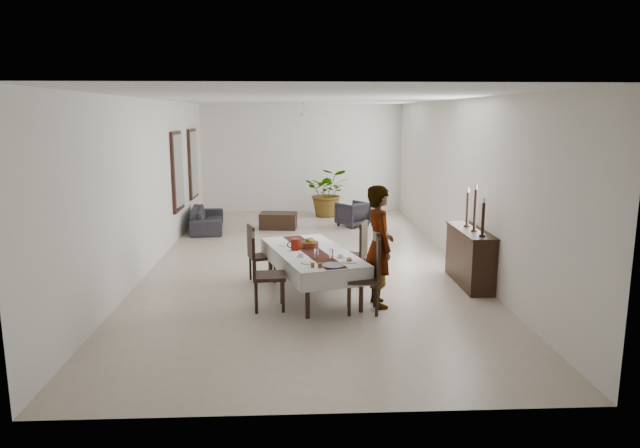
% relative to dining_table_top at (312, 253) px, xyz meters
% --- Properties ---
extents(floor, '(6.00, 12.00, 0.00)m').
position_rel_dining_table_top_xyz_m(floor, '(-0.03, 2.15, -0.69)').
color(floor, beige).
rests_on(floor, ground).
extents(ceiling, '(6.00, 12.00, 0.02)m').
position_rel_dining_table_top_xyz_m(ceiling, '(-0.03, 2.15, 2.51)').
color(ceiling, white).
rests_on(ceiling, wall_back).
extents(wall_back, '(6.00, 0.02, 3.20)m').
position_rel_dining_table_top_xyz_m(wall_back, '(-0.03, 8.15, 0.91)').
color(wall_back, white).
rests_on(wall_back, floor).
extents(wall_front, '(6.00, 0.02, 3.20)m').
position_rel_dining_table_top_xyz_m(wall_front, '(-0.03, -3.85, 0.91)').
color(wall_front, white).
rests_on(wall_front, floor).
extents(wall_left, '(0.02, 12.00, 3.20)m').
position_rel_dining_table_top_xyz_m(wall_left, '(-3.03, 2.15, 0.91)').
color(wall_left, white).
rests_on(wall_left, floor).
extents(wall_right, '(0.02, 12.00, 3.20)m').
position_rel_dining_table_top_xyz_m(wall_right, '(2.97, 2.15, 0.91)').
color(wall_right, white).
rests_on(wall_right, floor).
extents(dining_table_top, '(1.55, 2.46, 0.05)m').
position_rel_dining_table_top_xyz_m(dining_table_top, '(0.00, 0.00, 0.00)').
color(dining_table_top, black).
rests_on(dining_table_top, table_leg_fl).
extents(table_leg_fl, '(0.08, 0.08, 0.67)m').
position_rel_dining_table_top_xyz_m(table_leg_fl, '(-0.10, -1.16, -0.36)').
color(table_leg_fl, black).
rests_on(table_leg_fl, floor).
extents(table_leg_fr, '(0.08, 0.08, 0.67)m').
position_rel_dining_table_top_xyz_m(table_leg_fr, '(0.71, -0.93, -0.36)').
color(table_leg_fr, black).
rests_on(table_leg_fr, floor).
extents(table_leg_bl, '(0.08, 0.08, 0.67)m').
position_rel_dining_table_top_xyz_m(table_leg_bl, '(-0.71, 0.93, -0.36)').
color(table_leg_bl, black).
rests_on(table_leg_bl, floor).
extents(table_leg_br, '(0.08, 0.08, 0.67)m').
position_rel_dining_table_top_xyz_m(table_leg_br, '(0.10, 1.16, -0.36)').
color(table_leg_br, black).
rests_on(table_leg_br, floor).
extents(tablecloth_top, '(1.77, 2.67, 0.01)m').
position_rel_dining_table_top_xyz_m(tablecloth_top, '(-0.00, 0.00, 0.03)').
color(tablecloth_top, white).
rests_on(tablecloth_top, dining_table_top).
extents(tablecloth_drape_left, '(0.70, 2.36, 0.29)m').
position_rel_dining_table_top_xyz_m(tablecloth_drape_left, '(-0.54, -0.16, -0.11)').
color(tablecloth_drape_left, silver).
rests_on(tablecloth_drape_left, dining_table_top).
extents(tablecloth_drape_right, '(0.70, 2.36, 0.29)m').
position_rel_dining_table_top_xyz_m(tablecloth_drape_right, '(0.54, 0.16, -0.11)').
color(tablecloth_drape_right, silver).
rests_on(tablecloth_drape_right, dining_table_top).
extents(tablecloth_drape_near, '(1.08, 0.32, 0.29)m').
position_rel_dining_table_top_xyz_m(tablecloth_drape_near, '(0.34, -1.18, -0.11)').
color(tablecloth_drape_near, silver).
rests_on(tablecloth_drape_near, dining_table_top).
extents(tablecloth_drape_far, '(1.08, 0.32, 0.29)m').
position_rel_dining_table_top_xyz_m(tablecloth_drape_far, '(-0.34, 1.18, -0.11)').
color(tablecloth_drape_far, white).
rests_on(tablecloth_drape_far, dining_table_top).
extents(table_runner, '(0.99, 2.38, 0.00)m').
position_rel_dining_table_top_xyz_m(table_runner, '(-0.00, 0.00, 0.04)').
color(table_runner, '#501E17').
rests_on(table_runner, tablecloth_top).
extents(red_pitcher, '(0.18, 0.18, 0.19)m').
position_rel_dining_table_top_xyz_m(red_pitcher, '(-0.27, 0.07, 0.13)').
color(red_pitcher, maroon).
rests_on(red_pitcher, tablecloth_top).
extents(pitcher_handle, '(0.12, 0.05, 0.11)m').
position_rel_dining_table_top_xyz_m(pitcher_handle, '(-0.35, 0.05, 0.13)').
color(pitcher_handle, maroon).
rests_on(pitcher_handle, red_pitcher).
extents(wine_glass_near, '(0.07, 0.07, 0.16)m').
position_rel_dining_table_top_xyz_m(wine_glass_near, '(0.28, -0.56, 0.12)').
color(wine_glass_near, white).
rests_on(wine_glass_near, tablecloth_top).
extents(wine_glass_mid, '(0.07, 0.07, 0.16)m').
position_rel_dining_table_top_xyz_m(wine_glass_mid, '(0.06, -0.53, 0.12)').
color(wine_glass_mid, white).
rests_on(wine_glass_mid, tablecloth_top).
extents(teacup_right, '(0.09, 0.09, 0.06)m').
position_rel_dining_table_top_xyz_m(teacup_right, '(0.43, -0.47, 0.06)').
color(teacup_right, white).
rests_on(teacup_right, saucer_right).
extents(saucer_right, '(0.14, 0.14, 0.01)m').
position_rel_dining_table_top_xyz_m(saucer_right, '(0.43, -0.47, 0.04)').
color(saucer_right, silver).
rests_on(saucer_right, tablecloth_top).
extents(teacup_left, '(0.09, 0.09, 0.06)m').
position_rel_dining_table_top_xyz_m(teacup_left, '(-0.18, -0.40, 0.06)').
color(teacup_left, silver).
rests_on(teacup_left, saucer_left).
extents(saucer_left, '(0.14, 0.14, 0.01)m').
position_rel_dining_table_top_xyz_m(saucer_left, '(-0.18, -0.40, 0.04)').
color(saucer_left, white).
rests_on(saucer_left, tablecloth_top).
extents(plate_near_right, '(0.23, 0.23, 0.01)m').
position_rel_dining_table_top_xyz_m(plate_near_right, '(0.54, -0.74, 0.04)').
color(plate_near_right, silver).
rests_on(plate_near_right, tablecloth_top).
extents(bread_near_right, '(0.09, 0.09, 0.09)m').
position_rel_dining_table_top_xyz_m(bread_near_right, '(0.54, -0.74, 0.07)').
color(bread_near_right, tan).
rests_on(bread_near_right, plate_near_right).
extents(plate_near_left, '(0.23, 0.23, 0.01)m').
position_rel_dining_table_top_xyz_m(plate_near_left, '(-0.07, -0.77, 0.04)').
color(plate_near_left, silver).
rests_on(plate_near_left, tablecloth_top).
extents(plate_far_left, '(0.23, 0.23, 0.01)m').
position_rel_dining_table_top_xyz_m(plate_far_left, '(-0.44, 0.42, 0.04)').
color(plate_far_left, white).
rests_on(plate_far_left, tablecloth_top).
extents(serving_tray, '(0.34, 0.34, 0.02)m').
position_rel_dining_table_top_xyz_m(serving_tray, '(0.28, -0.96, 0.04)').
color(serving_tray, '#45454A').
rests_on(serving_tray, tablecloth_top).
extents(jam_jar_a, '(0.06, 0.06, 0.07)m').
position_rel_dining_table_top_xyz_m(jam_jar_a, '(0.09, -1.05, 0.07)').
color(jam_jar_a, brown).
rests_on(jam_jar_a, tablecloth_top).
extents(jam_jar_b, '(0.06, 0.06, 0.07)m').
position_rel_dining_table_top_xyz_m(jam_jar_b, '(-0.02, -1.02, 0.07)').
color(jam_jar_b, '#914B15').
rests_on(jam_jar_b, tablecloth_top).
extents(fruit_basket, '(0.29, 0.29, 0.10)m').
position_rel_dining_table_top_xyz_m(fruit_basket, '(-0.02, 0.24, 0.08)').
color(fruit_basket, brown).
rests_on(fruit_basket, tablecloth_top).
extents(fruit_red, '(0.09, 0.09, 0.09)m').
position_rel_dining_table_top_xyz_m(fruit_red, '(0.00, 0.27, 0.15)').
color(fruit_red, '#A63110').
rests_on(fruit_red, fruit_basket).
extents(fruit_green, '(0.08, 0.08, 0.08)m').
position_rel_dining_table_top_xyz_m(fruit_green, '(-0.07, 0.26, 0.15)').
color(fruit_green, '#558528').
rests_on(fruit_green, fruit_basket).
extents(fruit_yellow, '(0.08, 0.08, 0.08)m').
position_rel_dining_table_top_xyz_m(fruit_yellow, '(-0.01, 0.20, 0.15)').
color(fruit_yellow, gold).
rests_on(fruit_yellow, fruit_basket).
extents(chair_right_near_seat, '(0.53, 0.53, 0.06)m').
position_rel_dining_table_top_xyz_m(chair_right_near_seat, '(0.73, -0.91, -0.18)').
color(chair_right_near_seat, black).
rests_on(chair_right_near_seat, chair_right_near_leg_fl).
extents(chair_right_near_leg_fl, '(0.05, 0.05, 0.48)m').
position_rel_dining_table_top_xyz_m(chair_right_near_leg_fl, '(0.91, -1.13, -0.45)').
color(chair_right_near_leg_fl, black).
rests_on(chair_right_near_leg_fl, floor).
extents(chair_right_near_leg_fr, '(0.05, 0.05, 0.48)m').
position_rel_dining_table_top_xyz_m(chair_right_near_leg_fr, '(0.94, -0.73, -0.45)').
color(chair_right_near_leg_fr, black).
rests_on(chair_right_near_leg_fr, floor).
extents(chair_right_near_leg_bl, '(0.05, 0.05, 0.48)m').
position_rel_dining_table_top_xyz_m(chair_right_near_leg_bl, '(0.51, -1.10, -0.45)').
color(chair_right_near_leg_bl, black).
rests_on(chair_right_near_leg_bl, floor).
extents(chair_right_near_leg_br, '(0.05, 0.05, 0.48)m').
position_rel_dining_table_top_xyz_m(chair_right_near_leg_br, '(0.54, -0.70, -0.45)').
color(chair_right_near_leg_br, black).
rests_on(chair_right_near_leg_br, floor).
extents(chair_right_near_back, '(0.08, 0.49, 0.62)m').
position_rel_dining_table_top_xyz_m(chair_right_near_back, '(0.95, -0.93, 0.16)').
color(chair_right_near_back, black).
rests_on(chair_right_near_back, chair_right_near_seat).
extents(chair_right_far_seat, '(0.60, 0.60, 0.05)m').
position_rel_dining_table_top_xyz_m(chair_right_far_seat, '(0.71, 0.55, -0.20)').
color(chair_right_far_seat, black).
rests_on(chair_right_far_seat, chair_right_far_leg_fl).
extents(chair_right_far_leg_fl, '(0.06, 0.06, 0.46)m').
position_rel_dining_table_top_xyz_m(chair_right_far_leg_fl, '(0.82, 0.30, -0.46)').
color(chair_right_far_leg_fl, black).
rests_on(chair_right_far_leg_fl, floor).
extents(chair_right_far_leg_fr, '(0.06, 0.06, 0.46)m').
position_rel_dining_table_top_xyz_m(chair_right_far_leg_fr, '(0.95, 0.66, -0.46)').
color(chair_right_far_leg_fr, black).
rests_on(chair_right_far_leg_fr, floor).
extents(chair_right_far_leg_bl, '(0.06, 0.06, 0.46)m').
position_rel_dining_table_top_xyz_m(chair_right_far_leg_bl, '(0.46, 0.43, -0.46)').
color(chair_right_far_leg_bl, black).
rests_on(chair_right_far_leg_bl, floor).
extents(chair_right_far_leg_br, '(0.06, 0.06, 0.46)m').
position_rel_dining_table_top_xyz_m(chair_right_far_leg_br, '(0.59, 0.79, -0.46)').
color(chair_right_far_leg_br, black).
rests_on(chair_right_far_leg_br, floor).
extents(chair_right_far_back, '(0.20, 0.45, 0.60)m').
position_rel_dining_table_top_xyz_m(chair_right_far_back, '(0.91, 0.48, 0.12)').
color(chair_right_far_back, black).
rests_on(chair_right_far_back, chair_right_far_seat).
extents(chair_left_near_seat, '(0.52, 0.52, 0.06)m').
position_rel_dining_table_top_xyz_m(chair_left_near_seat, '(-0.67, -0.71, -0.18)').
color(chair_left_near_seat, black).
rests_on(chair_left_near_seat, chair_left_near_leg_fl).
extents(chair_left_near_leg_fl, '(0.05, 0.05, 0.48)m').
position_rel_dining_table_top_xyz_m(chair_left_near_leg_fl, '(-0.88, -0.52, -0.45)').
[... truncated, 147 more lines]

